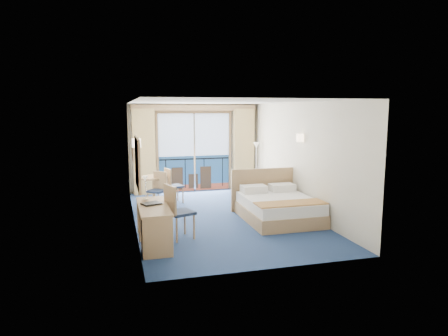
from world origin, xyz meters
TOP-DOWN VIEW (x-y plane):
  - floor at (0.00, 0.00)m, footprint 6.50×6.50m
  - room_walls at (0.00, 0.00)m, footprint 4.04×6.54m
  - balcony_door at (-0.01, 3.22)m, footprint 2.36×0.03m
  - curtain_left at (-1.55, 3.07)m, footprint 0.65×0.22m
  - curtain_right at (1.55, 3.07)m, footprint 0.65×0.22m
  - pelmet at (0.00, 3.10)m, footprint 3.80×0.25m
  - mirror at (-1.97, -1.50)m, footprint 0.05×1.25m
  - wall_print at (-1.97, 0.45)m, footprint 0.04×0.42m
  - sconce_left at (-1.94, -0.60)m, footprint 0.18×0.18m
  - sconce_right at (1.94, -0.15)m, footprint 0.18×0.18m
  - bed at (1.21, -0.57)m, footprint 1.69×2.01m
  - nightstand at (1.79, 0.58)m, footprint 0.39×0.37m
  - phone at (1.76, 0.62)m, footprint 0.23×0.20m
  - armchair at (1.44, 1.44)m, footprint 1.02×1.03m
  - floor_lamp at (1.81, 2.59)m, footprint 0.21×0.21m
  - desk at (-1.72, -1.98)m, footprint 0.55×1.60m
  - desk_chair at (-1.26, -1.39)m, footprint 0.60×0.60m
  - folder at (-1.74, -1.46)m, footprint 0.41×0.36m
  - desk_lamp at (-1.82, -1.10)m, footprint 0.12×0.12m
  - round_table at (-1.40, 1.80)m, footprint 0.82×0.82m
  - table_chair_a at (-0.93, 1.70)m, footprint 0.52×0.51m
  - table_chair_b at (-1.33, 1.32)m, footprint 0.57×0.57m

SIDE VIEW (x-z plane):
  - floor at x=0.00m, z-range 0.00..0.00m
  - nightstand at x=1.79m, z-range 0.00..0.50m
  - bed at x=1.21m, z-range -0.23..0.83m
  - armchair at x=1.44m, z-range 0.00..0.70m
  - desk at x=-1.72m, z-range 0.04..0.79m
  - table_chair_b at x=-1.33m, z-range 0.06..0.99m
  - table_chair_a at x=-0.93m, z-range 0.06..1.01m
  - phone at x=1.76m, z-range 0.50..0.59m
  - round_table at x=-1.40m, z-range 0.19..0.92m
  - desk_chair at x=-1.26m, z-range 0.07..1.16m
  - folder at x=-1.74m, z-range 0.75..0.78m
  - desk_lamp at x=-1.82m, z-range 0.87..1.33m
  - balcony_door at x=-0.01m, z-range -0.12..2.40m
  - floor_lamp at x=1.81m, z-range 0.39..1.92m
  - curtain_left at x=-1.55m, z-range 0.00..2.55m
  - curtain_right at x=1.55m, z-range 0.00..2.55m
  - mirror at x=-1.97m, z-range 1.08..2.03m
  - wall_print at x=-1.97m, z-range 1.34..1.86m
  - room_walls at x=0.00m, z-range 0.42..3.14m
  - sconce_left at x=-1.94m, z-range 1.76..1.94m
  - sconce_right at x=1.94m, z-range 1.76..1.94m
  - pelmet at x=0.00m, z-range 2.49..2.67m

